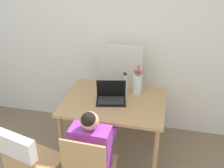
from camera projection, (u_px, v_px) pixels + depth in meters
name	position (u px, v px, depth m)	size (l,w,h in m)	color
wall_back	(117.00, 35.00, 3.14)	(6.40, 0.05, 2.50)	white
dining_table	(114.00, 108.00, 2.81)	(1.07, 0.79, 0.75)	tan
chair_spare	(24.00, 158.00, 2.25)	(0.49, 0.52, 0.88)	tan
person_seated	(93.00, 146.00, 2.32)	(0.36, 0.43, 1.03)	purple
laptop	(111.00, 95.00, 2.75)	(0.34, 0.28, 0.22)	black
flower_vase	(137.00, 82.00, 2.85)	(0.11, 0.11, 0.33)	silver
water_bottle	(125.00, 84.00, 2.85)	(0.06, 0.06, 0.25)	silver
cardboard_panel	(121.00, 88.00, 3.30)	(0.52, 0.18, 1.21)	silver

